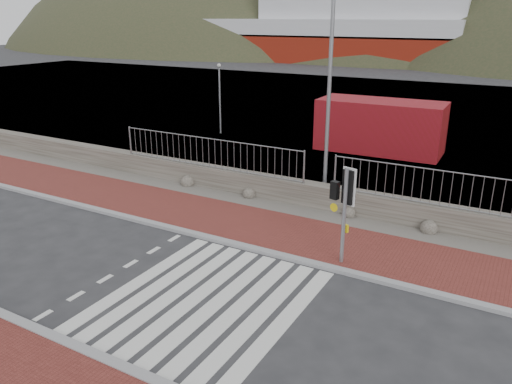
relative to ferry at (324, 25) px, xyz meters
The scene contains 14 objects.
ground 72.44m from the ferry, 70.05° to the right, with size 220.00×220.00×0.00m, color #28282B.
sidewalk_far 68.23m from the ferry, 68.75° to the right, with size 40.00×3.00×0.08m, color maroon.
kerb_near 75.25m from the ferry, 70.83° to the right, with size 40.00×0.25×0.12m, color gray.
kerb_far 69.63m from the ferry, 69.20° to the right, with size 40.00×0.25×0.12m, color gray.
zebra_crossing 72.43m from the ferry, 70.05° to the right, with size 4.62×5.60×0.01m.
gravel_strip 66.38m from the ferry, 68.13° to the right, with size 40.00×1.50×0.06m, color #59544C.
stone_wall 65.61m from the ferry, 67.86° to the right, with size 40.00×0.60×0.90m, color #4B473E.
railing 65.66m from the ferry, 67.91° to the right, with size 18.07×0.07×1.22m.
quay 47.29m from the ferry, 58.36° to the right, with size 120.00×40.00×0.50m, color #4C4C4F.
water 25.72m from the ferry, 11.47° to the right, with size 220.00×50.00×0.05m, color #3F4C54.
ferry is the anchor object (origin of this frame).
traffic_signal_far 69.88m from the ferry, 67.35° to the right, with size 0.71×0.38×2.88m.
streetlight 64.66m from the ferry, 67.59° to the right, with size 1.72×0.51×8.17m.
shipping_container 56.93m from the ferry, 64.82° to the right, with size 6.33×2.64×2.64m, color maroon.
Camera 1 is at (6.42, -8.89, 6.73)m, focal length 35.00 mm.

